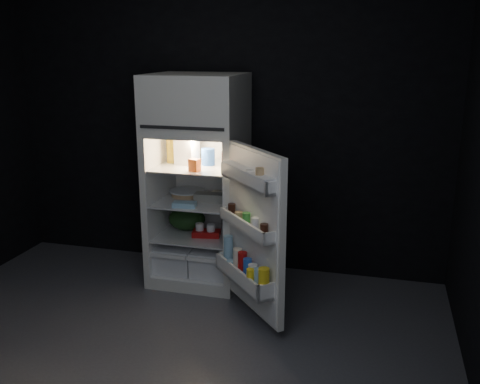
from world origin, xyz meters
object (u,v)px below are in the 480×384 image
(egg_carton, at_px, (212,198))
(yogurt_tray, at_px, (206,233))
(fridge_door, at_px, (252,235))
(refrigerator, at_px, (199,173))
(milk_jug, at_px, (187,150))

(egg_carton, height_order, yogurt_tray, egg_carton)
(egg_carton, distance_m, yogurt_tray, 0.32)
(fridge_door, bearing_deg, refrigerator, 133.69)
(milk_jug, relative_size, egg_carton, 0.81)
(fridge_door, distance_m, egg_carton, 0.78)
(milk_jug, relative_size, yogurt_tray, 1.03)
(refrigerator, distance_m, milk_jug, 0.22)
(refrigerator, relative_size, milk_jug, 7.42)
(egg_carton, bearing_deg, fridge_door, -53.62)
(fridge_door, distance_m, milk_jug, 1.09)
(fridge_door, bearing_deg, egg_carton, 129.56)
(milk_jug, bearing_deg, yogurt_tray, -20.45)
(fridge_door, height_order, yogurt_tray, fridge_door)
(refrigerator, height_order, yogurt_tray, refrigerator)
(fridge_door, bearing_deg, milk_jug, 138.12)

